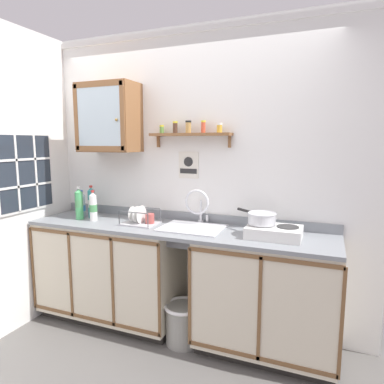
{
  "coord_description": "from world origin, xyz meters",
  "views": [
    {
      "loc": [
        1.19,
        -2.17,
        1.67
      ],
      "look_at": [
        0.12,
        0.49,
        1.25
      ],
      "focal_mm": 31.75,
      "sensor_mm": 36.0,
      "label": 1
    }
  ],
  "objects_px": {
    "bottle_soda_green_2": "(79,204)",
    "trash_bin": "(183,322)",
    "dish_rack": "(139,220)",
    "warning_sign": "(189,165)",
    "bottle_opaque_white_0": "(93,207)",
    "bottle_water_clear_3": "(82,205)",
    "hot_plate_stove": "(274,232)",
    "mug": "(150,219)",
    "saucepan": "(261,218)",
    "wall_cabinet": "(109,118)",
    "bottle_detergent_teal_1": "(92,203)",
    "sink": "(193,229)"
  },
  "relations": [
    {
      "from": "bottle_soda_green_2",
      "to": "trash_bin",
      "type": "xyz_separation_m",
      "value": [
        1.08,
        -0.07,
        -0.92
      ]
    },
    {
      "from": "dish_rack",
      "to": "warning_sign",
      "type": "relative_size",
      "value": 1.28
    },
    {
      "from": "bottle_opaque_white_0",
      "to": "bottle_water_clear_3",
      "type": "relative_size",
      "value": 1.1
    },
    {
      "from": "hot_plate_stove",
      "to": "bottle_water_clear_3",
      "type": "height_order",
      "value": "bottle_water_clear_3"
    },
    {
      "from": "warning_sign",
      "to": "bottle_opaque_white_0",
      "type": "bearing_deg",
      "value": -158.05
    },
    {
      "from": "bottle_opaque_white_0",
      "to": "mug",
      "type": "bearing_deg",
      "value": 6.43
    },
    {
      "from": "warning_sign",
      "to": "saucepan",
      "type": "bearing_deg",
      "value": -19.65
    },
    {
      "from": "saucepan",
      "to": "bottle_water_clear_3",
      "type": "relative_size",
      "value": 1.34
    },
    {
      "from": "saucepan",
      "to": "wall_cabinet",
      "type": "xyz_separation_m",
      "value": [
        -1.44,
        0.11,
        0.8
      ]
    },
    {
      "from": "bottle_detergent_teal_1",
      "to": "warning_sign",
      "type": "relative_size",
      "value": 1.29
    },
    {
      "from": "mug",
      "to": "warning_sign",
      "type": "distance_m",
      "value": 0.59
    },
    {
      "from": "bottle_soda_green_2",
      "to": "trash_bin",
      "type": "height_order",
      "value": "bottle_soda_green_2"
    },
    {
      "from": "sink",
      "to": "bottle_water_clear_3",
      "type": "xyz_separation_m",
      "value": [
        -1.17,
        0.01,
        0.12
      ]
    },
    {
      "from": "bottle_opaque_white_0",
      "to": "warning_sign",
      "type": "relative_size",
      "value": 1.18
    },
    {
      "from": "bottle_opaque_white_0",
      "to": "warning_sign",
      "type": "height_order",
      "value": "warning_sign"
    },
    {
      "from": "hot_plate_stove",
      "to": "trash_bin",
      "type": "relative_size",
      "value": 1.19
    },
    {
      "from": "saucepan",
      "to": "trash_bin",
      "type": "relative_size",
      "value": 1.01
    },
    {
      "from": "wall_cabinet",
      "to": "trash_bin",
      "type": "distance_m",
      "value": 1.92
    },
    {
      "from": "sink",
      "to": "dish_rack",
      "type": "xyz_separation_m",
      "value": [
        -0.49,
        -0.05,
        0.05
      ]
    },
    {
      "from": "bottle_detergent_teal_1",
      "to": "warning_sign",
      "type": "bearing_deg",
      "value": 13.33
    },
    {
      "from": "bottle_opaque_white_0",
      "to": "saucepan",
      "type": "bearing_deg",
      "value": 2.71
    },
    {
      "from": "dish_rack",
      "to": "wall_cabinet",
      "type": "xyz_separation_m",
      "value": [
        -0.38,
        0.14,
        0.9
      ]
    },
    {
      "from": "hot_plate_stove",
      "to": "trash_bin",
      "type": "xyz_separation_m",
      "value": [
        -0.7,
        -0.12,
        -0.82
      ]
    },
    {
      "from": "bottle_detergent_teal_1",
      "to": "bottle_soda_green_2",
      "type": "distance_m",
      "value": 0.12
    },
    {
      "from": "bottle_detergent_teal_1",
      "to": "dish_rack",
      "type": "xyz_separation_m",
      "value": [
        0.56,
        -0.07,
        -0.1
      ]
    },
    {
      "from": "bottle_detergent_teal_1",
      "to": "wall_cabinet",
      "type": "distance_m",
      "value": 0.82
    },
    {
      "from": "trash_bin",
      "to": "wall_cabinet",
      "type": "bearing_deg",
      "value": 163.64
    },
    {
      "from": "sink",
      "to": "mug",
      "type": "relative_size",
      "value": 5.09
    },
    {
      "from": "wall_cabinet",
      "to": "warning_sign",
      "type": "bearing_deg",
      "value": 11.54
    },
    {
      "from": "saucepan",
      "to": "bottle_opaque_white_0",
      "type": "relative_size",
      "value": 1.22
    },
    {
      "from": "warning_sign",
      "to": "dish_rack",
      "type": "bearing_deg",
      "value": -140.81
    },
    {
      "from": "bottle_detergent_teal_1",
      "to": "trash_bin",
      "type": "bearing_deg",
      "value": -9.93
    },
    {
      "from": "bottle_water_clear_3",
      "to": "warning_sign",
      "type": "height_order",
      "value": "warning_sign"
    },
    {
      "from": "dish_rack",
      "to": "wall_cabinet",
      "type": "relative_size",
      "value": 0.49
    },
    {
      "from": "dish_rack",
      "to": "bottle_soda_green_2",
      "type": "bearing_deg",
      "value": -176.29
    },
    {
      "from": "sink",
      "to": "bottle_opaque_white_0",
      "type": "distance_m",
      "value": 0.96
    },
    {
      "from": "hot_plate_stove",
      "to": "wall_cabinet",
      "type": "height_order",
      "value": "wall_cabinet"
    },
    {
      "from": "sink",
      "to": "warning_sign",
      "type": "height_order",
      "value": "warning_sign"
    },
    {
      "from": "sink",
      "to": "mug",
      "type": "height_order",
      "value": "sink"
    },
    {
      "from": "bottle_opaque_white_0",
      "to": "bottle_detergent_teal_1",
      "type": "distance_m",
      "value": 0.15
    },
    {
      "from": "mug",
      "to": "wall_cabinet",
      "type": "distance_m",
      "value": 1.01
    },
    {
      "from": "mug",
      "to": "trash_bin",
      "type": "xyz_separation_m",
      "value": [
        0.37,
        -0.13,
        -0.82
      ]
    },
    {
      "from": "wall_cabinet",
      "to": "trash_bin",
      "type": "xyz_separation_m",
      "value": [
        0.84,
        -0.25,
        -1.71
      ]
    },
    {
      "from": "mug",
      "to": "wall_cabinet",
      "type": "bearing_deg",
      "value": 166.28
    },
    {
      "from": "bottle_soda_green_2",
      "to": "warning_sign",
      "type": "height_order",
      "value": "warning_sign"
    },
    {
      "from": "bottle_water_clear_3",
      "to": "mug",
      "type": "bearing_deg",
      "value": -3.17
    },
    {
      "from": "sink",
      "to": "bottle_water_clear_3",
      "type": "height_order",
      "value": "sink"
    },
    {
      "from": "saucepan",
      "to": "bottle_water_clear_3",
      "type": "xyz_separation_m",
      "value": [
        -1.74,
        0.03,
        -0.03
      ]
    },
    {
      "from": "sink",
      "to": "warning_sign",
      "type": "distance_m",
      "value": 0.59
    },
    {
      "from": "bottle_detergent_teal_1",
      "to": "trash_bin",
      "type": "relative_size",
      "value": 0.9
    }
  ]
}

